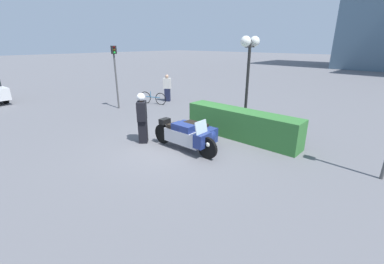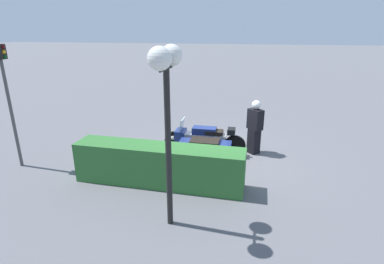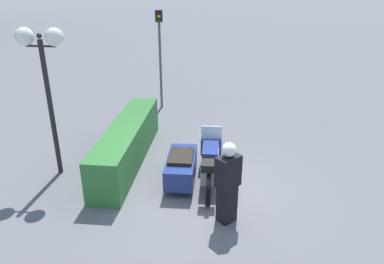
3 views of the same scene
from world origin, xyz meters
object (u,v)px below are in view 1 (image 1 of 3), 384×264
pedestrian_bystander (167,88)px  traffic_light_far (115,68)px  police_motorcycle (192,134)px  bicycle_parked (153,98)px  hedge_bush_curbside (241,124)px  twin_lamp_post (249,53)px  officer_rider (142,117)px

pedestrian_bystander → traffic_light_far: bearing=-45.5°
police_motorcycle → bicycle_parked: police_motorcycle is taller
hedge_bush_curbside → pedestrian_bystander: bearing=159.4°
police_motorcycle → bicycle_parked: 6.99m
twin_lamp_post → hedge_bush_curbside: bearing=-63.9°
officer_rider → bicycle_parked: officer_rider is taller
police_motorcycle → pedestrian_bystander: (-6.05, 4.46, 0.33)m
police_motorcycle → hedge_bush_curbside: police_motorcycle is taller
twin_lamp_post → traffic_light_far: (-6.65, -2.11, -0.88)m
pedestrian_bystander → bicycle_parked: size_ratio=0.97×
traffic_light_far → bicycle_parked: (0.54, 1.97, -1.82)m
officer_rider → traffic_light_far: traffic_light_far is taller
police_motorcycle → pedestrian_bystander: size_ratio=1.69×
police_motorcycle → traffic_light_far: bearing=166.8°
officer_rider → hedge_bush_curbside: size_ratio=0.40×
pedestrian_bystander → officer_rider: bearing=5.8°
hedge_bush_curbside → bicycle_parked: (-6.90, 1.47, -0.20)m
twin_lamp_post → traffic_light_far: twin_lamp_post is taller
traffic_light_far → bicycle_parked: traffic_light_far is taller
twin_lamp_post → traffic_light_far: 7.03m
police_motorcycle → traffic_light_far: traffic_light_far is taller
police_motorcycle → pedestrian_bystander: pedestrian_bystander is taller
officer_rider → hedge_bush_curbside: officer_rider is taller
twin_lamp_post → bicycle_parked: (-6.12, -0.13, -2.70)m
traffic_light_far → police_motorcycle: bearing=0.3°
hedge_bush_curbside → traffic_light_far: 7.63m
bicycle_parked → traffic_light_far: bearing=-123.4°
pedestrian_bystander → bicycle_parked: 1.19m
officer_rider → pedestrian_bystander: 6.91m
hedge_bush_curbside → traffic_light_far: size_ratio=1.37×
police_motorcycle → hedge_bush_curbside: size_ratio=0.60×
twin_lamp_post → officer_rider: bearing=-110.2°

